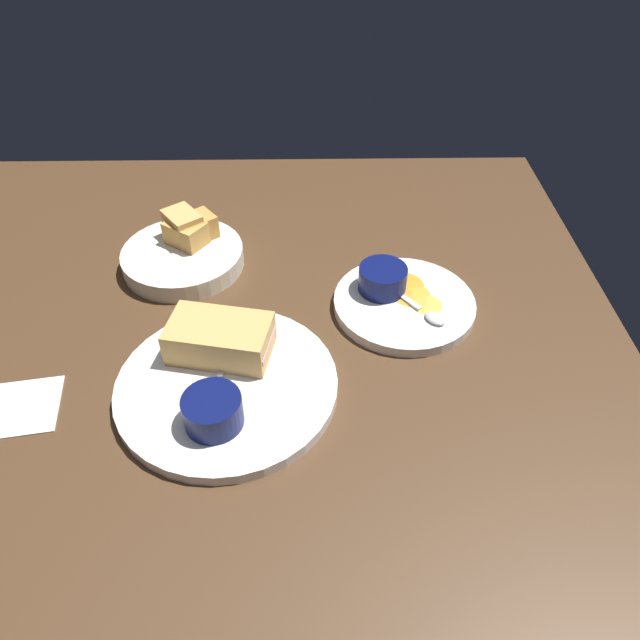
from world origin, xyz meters
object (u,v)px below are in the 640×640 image
(ramekin_dark_sauce, at_px, (213,410))
(sandwich_half_near, at_px, (220,339))
(plate_sandwich_main, at_px, (223,386))
(bread_basket_rear, at_px, (184,251))
(ramekin_light_gravy, at_px, (383,278))
(plate_chips_companion, at_px, (404,304))
(spoon_by_gravy_ramekin, at_px, (428,314))
(spoon_by_dark_ramekin, at_px, (219,384))

(ramekin_dark_sauce, bearing_deg, sandwich_half_near, 91.86)
(plate_sandwich_main, distance_m, bread_basket_rear, 0.28)
(ramekin_light_gravy, relative_size, bread_basket_rear, 0.37)
(plate_chips_companion, bearing_deg, spoon_by_gravy_ramekin, -50.93)
(plate_chips_companion, distance_m, bread_basket_rear, 0.36)
(ramekin_dark_sauce, relative_size, spoon_by_dark_ramekin, 0.71)
(sandwich_half_near, xyz_separation_m, spoon_by_gravy_ramekin, (0.28, 0.07, -0.02))
(bread_basket_rear, bearing_deg, plate_sandwich_main, -71.90)
(spoon_by_gravy_ramekin, bearing_deg, spoon_by_dark_ramekin, -155.66)
(spoon_by_dark_ramekin, bearing_deg, bread_basket_rear, 107.05)
(spoon_by_dark_ramekin, bearing_deg, sandwich_half_near, 92.88)
(spoon_by_dark_ramekin, xyz_separation_m, bread_basket_rear, (-0.08, 0.28, 0.00))
(plate_sandwich_main, height_order, spoon_by_gravy_ramekin, spoon_by_gravy_ramekin)
(sandwich_half_near, xyz_separation_m, spoon_by_dark_ramekin, (0.00, -0.06, -0.02))
(sandwich_half_near, distance_m, spoon_by_gravy_ramekin, 0.29)
(plate_sandwich_main, relative_size, plate_chips_companion, 1.36)
(sandwich_half_near, relative_size, bread_basket_rear, 0.76)
(plate_sandwich_main, height_order, ramekin_dark_sauce, ramekin_dark_sauce)
(plate_sandwich_main, height_order, ramekin_light_gravy, ramekin_light_gravy)
(sandwich_half_near, height_order, ramekin_light_gravy, sandwich_half_near)
(plate_sandwich_main, distance_m, plate_chips_companion, 0.29)
(bread_basket_rear, bearing_deg, spoon_by_gravy_ramekin, -22.53)
(plate_sandwich_main, relative_size, ramekin_light_gravy, 3.94)
(spoon_by_dark_ramekin, bearing_deg, plate_chips_companion, 32.78)
(sandwich_half_near, bearing_deg, plate_sandwich_main, -83.26)
(sandwich_half_near, bearing_deg, spoon_by_dark_ramekin, -87.12)
(spoon_by_dark_ramekin, height_order, spoon_by_gravy_ramekin, same)
(spoon_by_gravy_ramekin, xyz_separation_m, bread_basket_rear, (-0.36, 0.15, 0.00))
(plate_sandwich_main, bearing_deg, spoon_by_dark_ramekin, -113.97)
(bread_basket_rear, bearing_deg, sandwich_half_near, -69.32)
(spoon_by_dark_ramekin, relative_size, ramekin_light_gravy, 1.39)
(spoon_by_dark_ramekin, distance_m, bread_basket_rear, 0.29)
(plate_chips_companion, height_order, ramekin_light_gravy, ramekin_light_gravy)
(plate_sandwich_main, height_order, plate_chips_companion, same)
(spoon_by_dark_ramekin, distance_m, plate_chips_companion, 0.30)
(ramekin_dark_sauce, bearing_deg, plate_chips_companion, 40.96)
(plate_sandwich_main, relative_size, bread_basket_rear, 1.47)
(plate_sandwich_main, distance_m, ramekin_light_gravy, 0.28)
(bread_basket_rear, bearing_deg, ramekin_light_gravy, -16.50)
(plate_sandwich_main, height_order, sandwich_half_near, sandwich_half_near)
(spoon_by_dark_ramekin, distance_m, ramekin_light_gravy, 0.29)
(sandwich_half_near, xyz_separation_m, ramekin_light_gravy, (0.22, 0.13, -0.00))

